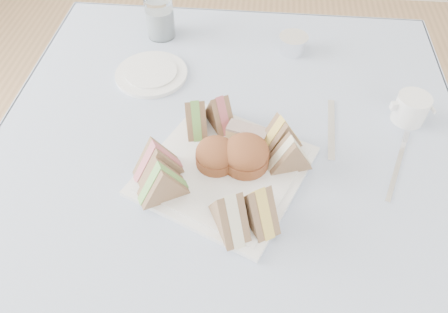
# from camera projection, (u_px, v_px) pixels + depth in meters

# --- Properties ---
(floor) EXTENTS (4.00, 4.00, 0.00)m
(floor) POSITION_uv_depth(u_px,v_px,m) (227.00, 285.00, 1.51)
(floor) COLOR #9E7751
(floor) RESTS_ON ground
(table) EXTENTS (0.90, 0.90, 0.74)m
(table) POSITION_uv_depth(u_px,v_px,m) (228.00, 229.00, 1.23)
(table) COLOR brown
(table) RESTS_ON floor
(tablecloth) EXTENTS (1.02, 1.02, 0.01)m
(tablecloth) POSITION_uv_depth(u_px,v_px,m) (229.00, 138.00, 0.95)
(tablecloth) COLOR #A2B0CA
(tablecloth) RESTS_ON table
(serving_plate) EXTENTS (0.39, 0.39, 0.01)m
(serving_plate) POSITION_uv_depth(u_px,v_px,m) (224.00, 171.00, 0.87)
(serving_plate) COLOR white
(serving_plate) RESTS_ON tablecloth
(sandwich_fl_a) EXTENTS (0.11, 0.09, 0.09)m
(sandwich_fl_a) POSITION_uv_depth(u_px,v_px,m) (157.00, 159.00, 0.83)
(sandwich_fl_a) COLOR #9D7D5A
(sandwich_fl_a) RESTS_ON serving_plate
(sandwich_fl_b) EXTENTS (0.11, 0.09, 0.09)m
(sandwich_fl_b) POSITION_uv_depth(u_px,v_px,m) (162.00, 180.00, 0.80)
(sandwich_fl_b) COLOR #9D7D5A
(sandwich_fl_b) RESTS_ON serving_plate
(sandwich_fr_a) EXTENTS (0.09, 0.11, 0.09)m
(sandwich_fr_a) POSITION_uv_depth(u_px,v_px,m) (258.00, 204.00, 0.76)
(sandwich_fr_a) COLOR #9D7D5A
(sandwich_fr_a) RESTS_ON serving_plate
(sandwich_fr_b) EXTENTS (0.09, 0.11, 0.09)m
(sandwich_fr_b) POSITION_uv_depth(u_px,v_px,m) (229.00, 210.00, 0.75)
(sandwich_fr_b) COLOR #9D7D5A
(sandwich_fr_b) RESTS_ON serving_plate
(sandwich_bl_a) EXTENTS (0.06, 0.10, 0.08)m
(sandwich_bl_a) POSITION_uv_depth(u_px,v_px,m) (195.00, 115.00, 0.91)
(sandwich_bl_a) COLOR #9D7D5A
(sandwich_bl_a) RESTS_ON serving_plate
(sandwich_bl_b) EXTENTS (0.08, 0.10, 0.08)m
(sandwich_bl_b) POSITION_uv_depth(u_px,v_px,m) (220.00, 111.00, 0.92)
(sandwich_bl_b) COLOR #9D7D5A
(sandwich_bl_b) RESTS_ON serving_plate
(sandwich_br_a) EXTENTS (0.10, 0.07, 0.08)m
(sandwich_br_a) POSITION_uv_depth(u_px,v_px,m) (290.00, 152.00, 0.85)
(sandwich_br_a) COLOR #9D7D5A
(sandwich_br_a) RESTS_ON serving_plate
(sandwich_br_b) EXTENTS (0.10, 0.09, 0.08)m
(sandwich_br_b) POSITION_uv_depth(u_px,v_px,m) (281.00, 133.00, 0.88)
(sandwich_br_b) COLOR #9D7D5A
(sandwich_br_b) RESTS_ON serving_plate
(scone_left) EXTENTS (0.11, 0.11, 0.06)m
(scone_left) POSITION_uv_depth(u_px,v_px,m) (216.00, 154.00, 0.86)
(scone_left) COLOR brown
(scone_left) RESTS_ON serving_plate
(scone_right) EXTENTS (0.10, 0.10, 0.06)m
(scone_right) POSITION_uv_depth(u_px,v_px,m) (246.00, 154.00, 0.85)
(scone_right) COLOR brown
(scone_right) RESTS_ON serving_plate
(pastry_slice) EXTENTS (0.09, 0.05, 0.04)m
(pastry_slice) POSITION_uv_depth(u_px,v_px,m) (247.00, 135.00, 0.90)
(pastry_slice) COLOR #E1B078
(pastry_slice) RESTS_ON serving_plate
(side_plate) EXTENTS (0.23, 0.23, 0.01)m
(side_plate) POSITION_uv_depth(u_px,v_px,m) (151.00, 74.00, 1.08)
(side_plate) COLOR white
(side_plate) RESTS_ON tablecloth
(water_glass) EXTENTS (0.08, 0.08, 0.11)m
(water_glass) POSITION_uv_depth(u_px,v_px,m) (160.00, 17.00, 1.15)
(water_glass) COLOR white
(water_glass) RESTS_ON tablecloth
(tea_strainer) EXTENTS (0.09, 0.09, 0.04)m
(tea_strainer) POSITION_uv_depth(u_px,v_px,m) (293.00, 45.00, 1.13)
(tea_strainer) COLOR white
(tea_strainer) RESTS_ON tablecloth
(knife) EXTENTS (0.03, 0.19, 0.00)m
(knife) POSITION_uv_depth(u_px,v_px,m) (331.00, 129.00, 0.96)
(knife) COLOR white
(knife) RESTS_ON tablecloth
(fork) EXTENTS (0.07, 0.17, 0.00)m
(fork) POSITION_uv_depth(u_px,v_px,m) (396.00, 170.00, 0.88)
(fork) COLOR white
(fork) RESTS_ON tablecloth
(creamer_jug) EXTENTS (0.09, 0.09, 0.06)m
(creamer_jug) POSITION_uv_depth(u_px,v_px,m) (411.00, 109.00, 0.96)
(creamer_jug) COLOR white
(creamer_jug) RESTS_ON tablecloth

